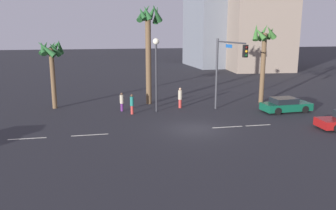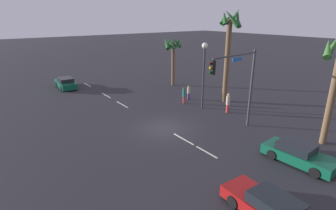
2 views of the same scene
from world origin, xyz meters
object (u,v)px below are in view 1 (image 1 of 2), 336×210
object	(u,v)px
traffic_signal	(226,63)
car_2	(286,105)
pedestrian_2	(122,101)
palm_tree_2	(149,34)
pedestrian_1	(132,104)
palm_tree_1	(263,47)
building_0	(252,19)
building_1	(220,3)
palm_tree_0	(51,55)
pedestrian_0	(180,97)
streetlamp	(156,61)

from	to	relation	value
traffic_signal	car_2	bearing A→B (deg)	-6.06
pedestrian_2	palm_tree_2	bearing A→B (deg)	42.94
pedestrian_1	palm_tree_2	xyz separation A→B (m)	(2.15, 4.07, 5.92)
palm_tree_1	palm_tree_2	xyz separation A→B (m)	(-11.11, 1.69, 1.24)
traffic_signal	building_0	distance (m)	38.51
pedestrian_2	traffic_signal	bearing A→B (deg)	-16.14
traffic_signal	building_1	world-z (taller)	building_1
palm_tree_0	building_0	distance (m)	43.89
car_2	pedestrian_0	size ratio (longest dim) A/B	2.31
car_2	building_0	distance (m)	37.50
pedestrian_1	pedestrian_2	distance (m)	1.55
pedestrian_2	building_0	bearing A→B (deg)	49.54
pedestrian_2	building_1	size ratio (longest dim) A/B	0.07
traffic_signal	streetlamp	distance (m)	6.05
traffic_signal	pedestrian_2	distance (m)	9.85
streetlamp	pedestrian_0	world-z (taller)	streetlamp
traffic_signal	pedestrian_2	size ratio (longest dim) A/B	3.81
pedestrian_0	building_0	bearing A→B (deg)	55.67
pedestrian_2	palm_tree_0	xyz separation A→B (m)	(-6.13, 2.38, 4.06)
pedestrian_1	pedestrian_2	xyz separation A→B (m)	(-0.79, 1.33, -0.05)
pedestrian_2	palm_tree_2	size ratio (longest dim) A/B	0.17
streetlamp	pedestrian_1	xyz separation A→B (m)	(-2.27, -0.56, -3.60)
pedestrian_1	building_1	bearing A→B (deg)	60.61
car_2	building_0	size ratio (longest dim) A/B	0.24
palm_tree_0	building_1	bearing A→B (deg)	50.40
pedestrian_2	building_0	distance (m)	41.90
building_1	pedestrian_2	bearing A→B (deg)	-124.09
traffic_signal	building_1	size ratio (longest dim) A/B	0.26
pedestrian_2	palm_tree_1	bearing A→B (deg)	4.27
pedestrian_0	car_2	bearing A→B (deg)	-20.95
pedestrian_0	building_0	distance (m)	38.39
palm_tree_2	building_0	size ratio (longest dim) A/B	0.53
pedestrian_0	palm_tree_2	world-z (taller)	palm_tree_2
pedestrian_0	palm_tree_1	size ratio (longest dim) A/B	0.24
palm_tree_2	building_1	xyz separation A→B (m)	(19.16, 33.77, 5.54)
pedestrian_0	palm_tree_2	distance (m)	6.84
traffic_signal	palm_tree_2	distance (m)	8.29
palm_tree_1	palm_tree_2	world-z (taller)	palm_tree_2
building_1	palm_tree_0	bearing A→B (deg)	-132.50
pedestrian_0	building_0	xyz separation A→B (m)	(21.16, 30.98, 8.14)
pedestrian_0	palm_tree_0	xyz separation A→B (m)	(-11.63, 2.10, 3.93)
traffic_signal	streetlamp	xyz separation A→B (m)	(-5.78, 1.78, 0.14)
pedestrian_1	traffic_signal	bearing A→B (deg)	-8.63
car_2	palm_tree_0	world-z (taller)	palm_tree_0
building_1	traffic_signal	bearing A→B (deg)	-111.66
streetlamp	car_2	bearing A→B (deg)	-11.79
traffic_signal	palm_tree_0	world-z (taller)	palm_tree_0
pedestrian_2	palm_tree_1	size ratio (longest dim) A/B	0.22
pedestrian_0	pedestrian_2	xyz separation A→B (m)	(-5.49, -0.28, -0.13)
traffic_signal	pedestrian_0	world-z (taller)	traffic_signal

